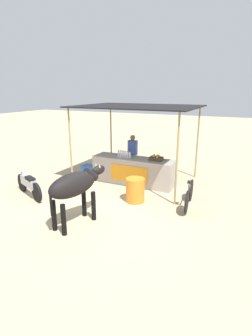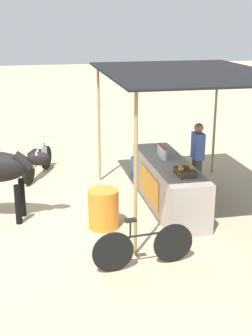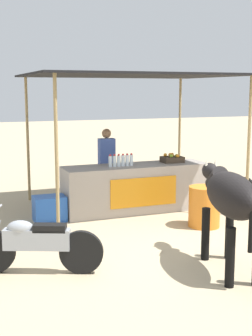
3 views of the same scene
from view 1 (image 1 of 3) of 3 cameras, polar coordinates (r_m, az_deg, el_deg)
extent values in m
plane|color=tan|center=(7.89, -5.13, -8.18)|extent=(60.00, 60.00, 0.00)
cube|color=#9E9389|center=(9.54, 1.61, -0.60)|extent=(3.00, 0.80, 0.96)
cube|color=orange|center=(9.19, 0.55, -1.28)|extent=(1.40, 0.02, 0.58)
cube|color=black|center=(9.41, 2.50, 13.29)|extent=(4.20, 3.20, 0.04)
cylinder|color=#997F51|center=(9.32, -11.99, 4.35)|extent=(0.06, 0.06, 2.76)
cylinder|color=#997F51|center=(7.65, 11.05, 1.75)|extent=(0.06, 0.06, 2.76)
cylinder|color=#997F51|center=(11.68, -3.29, 7.11)|extent=(0.06, 0.06, 2.76)
cylinder|color=#997F51|center=(10.40, 15.29, 5.36)|extent=(0.06, 0.06, 2.76)
cylinder|color=silver|center=(9.59, -1.62, 3.14)|extent=(0.07, 0.07, 0.22)
cylinder|color=red|center=(9.56, -1.63, 3.87)|extent=(0.04, 0.04, 0.03)
cylinder|color=silver|center=(9.55, -1.14, 3.09)|extent=(0.07, 0.07, 0.22)
cylinder|color=red|center=(9.52, -1.15, 3.82)|extent=(0.04, 0.04, 0.03)
cylinder|color=silver|center=(9.51, -0.66, 3.03)|extent=(0.07, 0.07, 0.22)
cylinder|color=red|center=(9.48, -0.66, 3.77)|extent=(0.04, 0.04, 0.03)
cylinder|color=silver|center=(9.47, -0.17, 2.98)|extent=(0.07, 0.07, 0.22)
cylinder|color=red|center=(9.44, -0.17, 3.71)|extent=(0.04, 0.04, 0.03)
cylinder|color=silver|center=(9.43, 0.32, 2.92)|extent=(0.07, 0.07, 0.22)
cylinder|color=red|center=(9.40, 0.32, 3.66)|extent=(0.04, 0.04, 0.03)
cylinder|color=silver|center=(9.39, 0.82, 2.86)|extent=(0.07, 0.07, 0.22)
cylinder|color=red|center=(9.36, 0.82, 3.61)|extent=(0.04, 0.04, 0.03)
cube|color=#3F3326|center=(9.14, 6.57, 2.04)|extent=(0.44, 0.32, 0.12)
sphere|color=orange|center=(8.99, 6.72, 2.36)|extent=(0.08, 0.08, 0.08)
sphere|color=#8CB22D|center=(9.07, 6.12, 2.52)|extent=(0.08, 0.08, 0.08)
sphere|color=orange|center=(9.25, 6.16, 2.78)|extent=(0.08, 0.08, 0.08)
sphere|color=orange|center=(9.20, 7.14, 2.68)|extent=(0.08, 0.08, 0.08)
sphere|color=orange|center=(9.22, 6.85, 2.71)|extent=(0.08, 0.08, 0.08)
sphere|color=#8CB22D|center=(9.02, 6.79, 2.41)|extent=(0.08, 0.08, 0.08)
cylinder|color=#383842|center=(10.36, 1.42, 0.56)|extent=(0.22, 0.22, 0.88)
cube|color=#3F59A5|center=(10.18, 1.45, 4.46)|extent=(0.34, 0.20, 0.56)
sphere|color=#8C6647|center=(10.11, 1.47, 6.62)|extent=(0.20, 0.20, 0.20)
cube|color=blue|center=(10.38, -7.81, -0.70)|extent=(0.60, 0.44, 0.48)
cylinder|color=orange|center=(8.02, 2.00, -4.83)|extent=(0.57, 0.57, 0.74)
ellipsoid|color=black|center=(6.53, -11.48, -3.60)|extent=(0.81, 1.48, 0.60)
cylinder|color=black|center=(7.21, -9.13, -7.41)|extent=(0.12, 0.12, 0.78)
cylinder|color=black|center=(6.97, -7.08, -8.20)|extent=(0.12, 0.12, 0.78)
cylinder|color=black|center=(6.66, -15.41, -9.93)|extent=(0.12, 0.12, 0.78)
cylinder|color=black|center=(6.40, -13.44, -10.93)|extent=(0.12, 0.12, 0.78)
cylinder|color=black|center=(6.87, -7.76, -1.47)|extent=(0.33, 0.49, 0.41)
ellipsoid|color=black|center=(7.05, -6.02, -0.42)|extent=(0.31, 0.48, 0.26)
cone|color=beige|center=(7.05, -6.58, 0.73)|extent=(0.05, 0.05, 0.10)
cone|color=beige|center=(6.95, -5.76, 0.54)|extent=(0.05, 0.05, 0.10)
cylinder|color=black|center=(6.26, -16.00, -7.50)|extent=(0.06, 0.06, 0.60)
cylinder|color=black|center=(9.54, -21.68, -2.95)|extent=(0.58, 0.30, 0.60)
cylinder|color=black|center=(8.47, -18.86, -5.07)|extent=(0.58, 0.30, 0.60)
cube|color=#999EA5|center=(8.94, -20.47, -2.87)|extent=(0.90, 0.51, 0.28)
ellipsoid|color=#999EA5|center=(9.09, -21.08, -1.56)|extent=(0.41, 0.32, 0.20)
cube|color=black|center=(8.73, -20.14, -2.18)|extent=(0.48, 0.34, 0.10)
cylinder|color=#99999E|center=(9.33, -21.95, 0.33)|extent=(0.24, 0.52, 0.03)
cylinder|color=#99999E|center=(9.46, -21.77, -1.84)|extent=(0.21, 0.12, 0.49)
cylinder|color=black|center=(8.39, 14.03, -4.65)|extent=(0.10, 0.66, 0.66)
cylinder|color=black|center=(7.47, 13.07, -7.29)|extent=(0.10, 0.66, 0.66)
cylinder|color=black|center=(7.85, 13.69, -4.41)|extent=(0.12, 0.85, 0.04)
cylinder|color=black|center=(7.60, 13.53, -4.12)|extent=(0.03, 0.03, 0.28)
cube|color=black|center=(7.55, 13.61, -2.99)|extent=(0.12, 0.19, 0.04)
camera|label=2|loc=(7.44, 69.38, 10.02)|focal=50.00mm
camera|label=3|loc=(7.38, -66.06, 0.32)|focal=50.00mm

